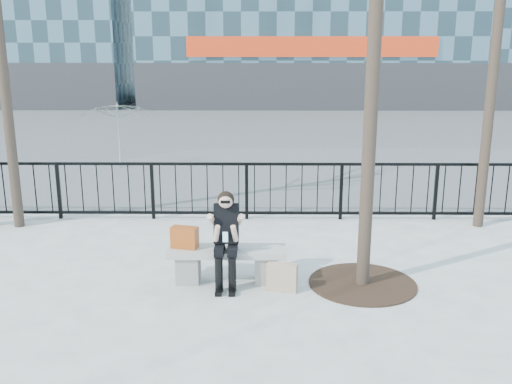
{
  "coord_description": "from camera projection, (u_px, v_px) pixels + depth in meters",
  "views": [
    {
      "loc": [
        0.48,
        -7.52,
        3.24
      ],
      "look_at": [
        0.4,
        0.8,
        1.1
      ],
      "focal_mm": 40.0,
      "sensor_mm": 36.0,
      "label": 1
    }
  ],
  "objects": [
    {
      "name": "ground",
      "position": [
        227.0,
        281.0,
        8.1
      ],
      "size": [
        120.0,
        120.0,
        0.0
      ],
      "primitive_type": "plane",
      "color": "gray",
      "rests_on": "ground"
    },
    {
      "name": "street_surface",
      "position": [
        249.0,
        130.0,
        22.62
      ],
      "size": [
        60.0,
        23.0,
        0.01
      ],
      "primitive_type": "cube",
      "color": "#474747",
      "rests_on": "ground"
    },
    {
      "name": "railing",
      "position": [
        236.0,
        191.0,
        10.87
      ],
      "size": [
        14.0,
        0.06,
        1.1
      ],
      "color": "black",
      "rests_on": "ground"
    },
    {
      "name": "tree_grate",
      "position": [
        362.0,
        283.0,
        7.98
      ],
      "size": [
        1.5,
        1.5,
        0.02
      ],
      "primitive_type": "cylinder",
      "color": "black",
      "rests_on": "ground"
    },
    {
      "name": "bench_main",
      "position": [
        227.0,
        261.0,
        8.02
      ],
      "size": [
        1.65,
        0.46,
        0.49
      ],
      "color": "slate",
      "rests_on": "ground"
    },
    {
      "name": "seated_woman",
      "position": [
        226.0,
        240.0,
        7.78
      ],
      "size": [
        0.5,
        0.64,
        1.34
      ],
      "color": "black",
      "rests_on": "ground"
    },
    {
      "name": "handbag",
      "position": [
        185.0,
        237.0,
        7.96
      ],
      "size": [
        0.4,
        0.26,
        0.3
      ],
      "primitive_type": "cube",
      "rotation": [
        0.0,
        0.0,
        -0.25
      ],
      "color": "#993F12",
      "rests_on": "bench_main"
    },
    {
      "name": "shopping_bag",
      "position": [
        282.0,
        277.0,
        7.73
      ],
      "size": [
        0.43,
        0.24,
        0.39
      ],
      "primitive_type": "cube",
      "rotation": [
        0.0,
        0.0,
        -0.23
      ],
      "color": "tan",
      "rests_on": "ground"
    },
    {
      "name": "vendor_umbrella",
      "position": [
        119.0,
        135.0,
        15.33
      ],
      "size": [
        2.46,
        2.48,
        1.8
      ],
      "primitive_type": "imported",
      "rotation": [
        0.0,
        0.0,
        0.29
      ],
      "color": "yellow",
      "rests_on": "ground"
    }
  ]
}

